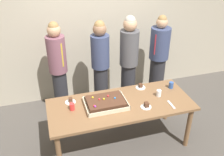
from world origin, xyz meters
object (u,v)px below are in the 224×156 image
(cake_server_utensil, at_px, (171,105))
(person_serving_front, at_px, (129,63))
(party_table, at_px, (121,108))
(person_far_right_suit, at_px, (101,66))
(plated_slice_near_left, at_px, (141,87))
(drink_cup_far_end, at_px, (159,93))
(drink_cup_middle, at_px, (72,107))
(person_striped_tie_right, at_px, (158,58))
(drink_cup_nearest, at_px, (171,85))
(sheet_cake, at_px, (106,103))
(person_green_shirt_behind, at_px, (58,69))
(plated_slice_far_left, at_px, (146,106))
(plated_slice_near_right, at_px, (70,101))

(cake_server_utensil, height_order, person_serving_front, person_serving_front)
(party_table, bearing_deg, person_far_right_suit, 94.10)
(plated_slice_near_left, relative_size, person_far_right_suit, 0.09)
(drink_cup_far_end, height_order, person_far_right_suit, person_far_right_suit)
(drink_cup_middle, bearing_deg, person_striped_tie_right, 28.51)
(drink_cup_nearest, bearing_deg, sheet_cake, -172.20)
(party_table, distance_m, person_green_shirt_behind, 1.29)
(plated_slice_far_left, xyz_separation_m, drink_cup_far_end, (0.29, 0.20, 0.03))
(plated_slice_near_left, height_order, person_green_shirt_behind, person_green_shirt_behind)
(person_serving_front, relative_size, person_green_shirt_behind, 1.03)
(drink_cup_far_end, bearing_deg, plated_slice_near_left, 119.92)
(person_green_shirt_behind, bearing_deg, drink_cup_middle, -24.24)
(person_green_shirt_behind, distance_m, person_far_right_suit, 0.70)
(sheet_cake, distance_m, cake_server_utensil, 0.92)
(plated_slice_near_left, distance_m, person_striped_tie_right, 0.93)
(plated_slice_far_left, xyz_separation_m, drink_cup_nearest, (0.57, 0.36, 0.03))
(drink_cup_nearest, height_order, person_green_shirt_behind, person_green_shirt_behind)
(person_far_right_suit, bearing_deg, person_serving_front, 89.18)
(drink_cup_middle, xyz_separation_m, person_striped_tie_right, (1.73, 0.94, 0.06))
(plated_slice_near_left, xyz_separation_m, person_far_right_suit, (-0.49, 0.58, 0.14))
(drink_cup_nearest, height_order, person_serving_front, person_serving_front)
(party_table, xyz_separation_m, cake_server_utensil, (0.67, -0.23, 0.09))
(plated_slice_near_right, height_order, drink_cup_nearest, drink_cup_nearest)
(sheet_cake, height_order, plated_slice_far_left, sheet_cake)
(party_table, height_order, sheet_cake, sheet_cake)
(person_serving_front, xyz_separation_m, person_far_right_suit, (-0.47, 0.09, -0.03))
(drink_cup_far_end, height_order, person_green_shirt_behind, person_green_shirt_behind)
(sheet_cake, xyz_separation_m, drink_cup_far_end, (0.81, -0.00, 0.01))
(person_far_right_suit, bearing_deg, plated_slice_far_left, 29.07)
(plated_slice_near_left, distance_m, drink_cup_far_end, 0.34)
(plated_slice_near_right, relative_size, drink_cup_far_end, 1.50)
(plated_slice_far_left, xyz_separation_m, cake_server_utensil, (0.36, -0.05, -0.02))
(drink_cup_nearest, bearing_deg, drink_cup_far_end, -151.54)
(person_green_shirt_behind, bearing_deg, party_table, 8.10)
(drink_cup_middle, height_order, person_striped_tie_right, person_striped_tie_right)
(sheet_cake, relative_size, drink_cup_far_end, 5.82)
(plated_slice_near_left, height_order, plated_slice_near_right, plated_slice_near_right)
(drink_cup_far_end, relative_size, person_serving_front, 0.06)
(plated_slice_near_right, xyz_separation_m, drink_cup_far_end, (1.27, -0.21, 0.03))
(party_table, bearing_deg, cake_server_utensil, -18.98)
(plated_slice_near_right, xyz_separation_m, drink_cup_nearest, (1.56, -0.06, 0.03))
(plated_slice_near_left, relative_size, drink_cup_far_end, 1.50)
(drink_cup_middle, bearing_deg, drink_cup_far_end, -1.51)
(plated_slice_near_right, relative_size, drink_cup_nearest, 1.50)
(drink_cup_nearest, bearing_deg, person_green_shirt_behind, 152.75)
(plated_slice_near_right, xyz_separation_m, drink_cup_middle, (-0.00, -0.18, 0.03))
(drink_cup_nearest, bearing_deg, person_serving_front, 127.07)
(plated_slice_near_right, distance_m, plated_slice_far_left, 1.07)
(drink_cup_far_end, distance_m, cake_server_utensil, 0.27)
(drink_cup_nearest, distance_m, person_serving_front, 0.80)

